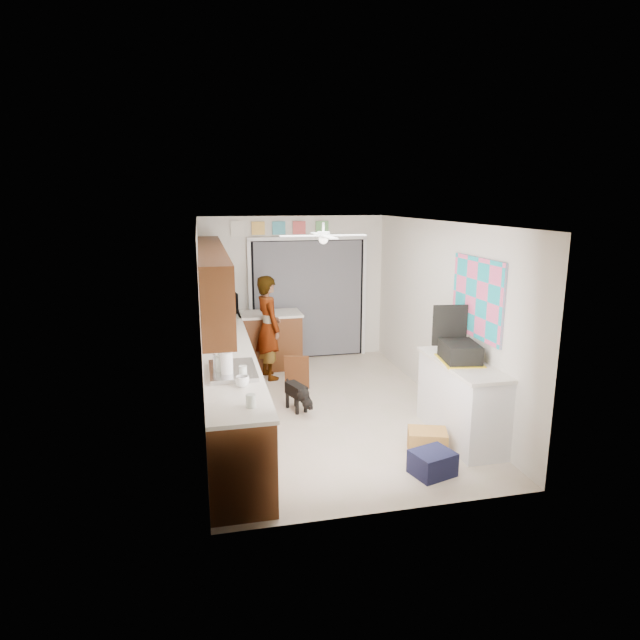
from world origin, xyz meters
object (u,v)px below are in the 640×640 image
dog (296,395)px  navy_crate (432,463)px  paper_towel_roll (227,365)px  microwave (221,302)px  soap_bottle (220,362)px  cup (242,381)px  man (269,327)px  suitcase (460,352)px  cardboard_box (427,442)px

dog → navy_crate: bearing=-81.6°
paper_towel_roll → navy_crate: paper_towel_roll is taller
microwave → soap_bottle: (-0.16, -3.29, -0.03)m
microwave → cup: (0.04, -3.73, -0.11)m
paper_towel_roll → dog: 1.76m
navy_crate → dog: 2.27m
cup → man: man is taller
microwave → paper_towel_roll: bearing=164.0°
dog → man: bearing=77.6°
dog → soap_bottle: bearing=-152.8°
cup → dog: cup is taller
microwave → navy_crate: size_ratio=1.50×
suitcase → man: man is taller
navy_crate → man: 3.71m
soap_bottle → microwave: bearing=87.3°
cardboard_box → cup: bearing=179.6°
soap_bottle → man: (0.84, 2.51, -0.26)m
microwave → dog: size_ratio=1.17×
soap_bottle → man: man is taller
microwave → suitcase: size_ratio=1.20×
cup → cardboard_box: cup is taller
cardboard_box → dog: (-1.21, 1.54, 0.07)m
microwave → cardboard_box: bearing=-165.4°
soap_bottle → navy_crate: soap_bottle is taller
cup → dog: (0.82, 1.53, -0.79)m
microwave → navy_crate: (1.93, -4.20, -0.99)m
cardboard_box → navy_crate: 0.48m
cup → paper_towel_roll: paper_towel_roll is taller
cup → navy_crate: (1.89, -0.47, -0.87)m
cardboard_box → man: size_ratio=0.26×
suitcase → man: size_ratio=0.31×
microwave → dog: bearing=-173.0°
cup → suitcase: suitcase is taller
microwave → paper_towel_roll: size_ratio=2.21×
microwave → cup: microwave is taller
soap_bottle → paper_towel_roll: bearing=-58.6°
navy_crate → dog: bearing=118.1°
cup → cardboard_box: 2.21m
navy_crate → man: size_ratio=0.25×
microwave → cardboard_box: 4.39m
paper_towel_roll → navy_crate: (2.02, -0.80, -0.95)m
cardboard_box → dog: bearing=128.2°
soap_bottle → dog: soap_bottle is taller
cardboard_box → suitcase: bearing=33.5°
cup → dog: size_ratio=0.27×
soap_bottle → suitcase: (2.74, -0.12, -0.03)m
paper_towel_roll → dog: (0.95, 1.20, -0.87)m
soap_bottle → cup: 0.49m
man → dog: (0.18, -1.43, -0.61)m
cardboard_box → navy_crate: size_ratio=1.04×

